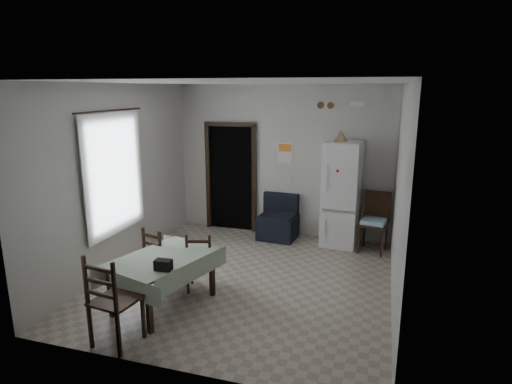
{
  "coord_description": "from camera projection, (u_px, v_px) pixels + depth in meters",
  "views": [
    {
      "loc": [
        1.88,
        -5.68,
        2.81
      ],
      "look_at": [
        0.0,
        0.5,
        1.25
      ],
      "focal_mm": 30.0,
      "sensor_mm": 36.0,
      "label": 1
    }
  ],
  "objects": [
    {
      "name": "ceiling",
      "position": [
        245.0,
        82.0,
        5.79
      ],
      "size": [
        4.2,
        4.5,
        0.02
      ],
      "primitive_type": null,
      "color": "white",
      "rests_on": "ground"
    },
    {
      "name": "dining_chair_near_head",
      "position": [
        115.0,
        299.0,
        4.74
      ],
      "size": [
        0.53,
        0.53,
        1.09
      ],
      "primitive_type": null,
      "rotation": [
        0.0,
        0.0,
        3.0
      ],
      "color": "black",
      "rests_on": "ground"
    },
    {
      "name": "doorway",
      "position": [
        235.0,
        176.0,
        8.8
      ],
      "size": [
        1.06,
        0.52,
        2.22
      ],
      "color": "black",
      "rests_on": "ground"
    },
    {
      "name": "curtain",
      "position": [
        115.0,
        174.0,
        6.5
      ],
      "size": [
        0.02,
        1.45,
        1.85
      ],
      "primitive_type": "cube",
      "color": "silver",
      "rests_on": "ground"
    },
    {
      "name": "dining_chair_far_left",
      "position": [
        161.0,
        256.0,
        6.2
      ],
      "size": [
        0.48,
        0.48,
        0.9
      ],
      "primitive_type": null,
      "rotation": [
        0.0,
        0.0,
        2.84
      ],
      "color": "black",
      "rests_on": "ground"
    },
    {
      "name": "navy_seat",
      "position": [
        278.0,
        217.0,
        8.17
      ],
      "size": [
        0.75,
        0.73,
        0.84
      ],
      "primitive_type": null,
      "rotation": [
        0.0,
        0.0,
        -0.08
      ],
      "color": "black",
      "rests_on": "ground"
    },
    {
      "name": "wall_right",
      "position": [
        400.0,
        197.0,
        5.54
      ],
      "size": [
        0.02,
        4.5,
        2.9
      ],
      "primitive_type": null,
      "color": "beige",
      "rests_on": "ground"
    },
    {
      "name": "curtain_rod",
      "position": [
        110.0,
        111.0,
        6.28
      ],
      "size": [
        0.02,
        1.6,
        0.02
      ],
      "primitive_type": "cylinder",
      "rotation": [
        1.57,
        0.0,
        0.0
      ],
      "color": "black",
      "rests_on": "ground"
    },
    {
      "name": "window_recess",
      "position": [
        108.0,
        174.0,
        6.53
      ],
      "size": [
        0.1,
        1.2,
        1.6
      ],
      "primitive_type": "cube",
      "color": "silver",
      "rests_on": "ground"
    },
    {
      "name": "fridge",
      "position": [
        341.0,
        194.0,
        7.71
      ],
      "size": [
        0.68,
        0.68,
        1.91
      ],
      "primitive_type": null,
      "rotation": [
        0.0,
        0.0,
        -0.11
      ],
      "color": "silver",
      "rests_on": "ground"
    },
    {
      "name": "wall_front",
      "position": [
        171.0,
        237.0,
        4.04
      ],
      "size": [
        4.2,
        0.02,
        2.9
      ],
      "primitive_type": null,
      "color": "beige",
      "rests_on": "ground"
    },
    {
      "name": "wall_back",
      "position": [
        282.0,
        161.0,
        8.23
      ],
      "size": [
        4.2,
        0.02,
        2.9
      ],
      "primitive_type": null,
      "color": "beige",
      "rests_on": "ground"
    },
    {
      "name": "dining_table",
      "position": [
        164.0,
        281.0,
        5.62
      ],
      "size": [
        1.23,
        1.53,
        0.69
      ],
      "primitive_type": null,
      "rotation": [
        0.0,
        0.0,
        -0.29
      ],
      "color": "#A1B49A",
      "rests_on": "ground"
    },
    {
      "name": "calendar_image",
      "position": [
        285.0,
        148.0,
        8.13
      ],
      "size": [
        0.24,
        0.01,
        0.14
      ],
      "primitive_type": "cube",
      "color": "orange",
      "rests_on": "ground"
    },
    {
      "name": "calendar",
      "position": [
        285.0,
        153.0,
        8.16
      ],
      "size": [
        0.28,
        0.02,
        0.4
      ],
      "primitive_type": "cube",
      "color": "white",
      "rests_on": "ground"
    },
    {
      "name": "vent_right",
      "position": [
        331.0,
        105.0,
        7.71
      ],
      "size": [
        0.12,
        0.03,
        0.12
      ],
      "primitive_type": "cylinder",
      "rotation": [
        1.57,
        0.0,
        0.0
      ],
      "color": "brown",
      "rests_on": "ground"
    },
    {
      "name": "black_bag",
      "position": [
        163.0,
        265.0,
        5.12
      ],
      "size": [
        0.21,
        0.13,
        0.13
      ],
      "primitive_type": "cube",
      "rotation": [
        0.0,
        0.0,
        0.05
      ],
      "color": "black",
      "rests_on": "dining_table"
    },
    {
      "name": "ground",
      "position": [
        246.0,
        279.0,
        6.48
      ],
      "size": [
        4.5,
        4.5,
        0.0
      ],
      "primitive_type": "plane",
      "color": "#AC9F8C",
      "rests_on": "ground"
    },
    {
      "name": "light_switch",
      "position": [
        290.0,
        180.0,
        8.25
      ],
      "size": [
        0.08,
        0.02,
        0.12
      ],
      "primitive_type": "cube",
      "color": "beige",
      "rests_on": "ground"
    },
    {
      "name": "emergency_light",
      "position": [
        357.0,
        104.0,
        7.55
      ],
      "size": [
        0.25,
        0.07,
        0.09
      ],
      "primitive_type": "cube",
      "color": "white",
      "rests_on": "ground"
    },
    {
      "name": "wall_left",
      "position": [
        119.0,
        178.0,
        6.73
      ],
      "size": [
        0.02,
        4.5,
        2.9
      ],
      "primitive_type": null,
      "color": "beige",
      "rests_on": "ground"
    },
    {
      "name": "dining_chair_far_right",
      "position": [
        200.0,
        261.0,
        6.09
      ],
      "size": [
        0.46,
        0.46,
        0.86
      ],
      "primitive_type": null,
      "rotation": [
        0.0,
        0.0,
        3.42
      ],
      "color": "black",
      "rests_on": "ground"
    },
    {
      "name": "tan_cone",
      "position": [
        341.0,
        136.0,
        7.45
      ],
      "size": [
        0.26,
        0.26,
        0.2
      ],
      "primitive_type": "cone",
      "rotation": [
        0.0,
        0.0,
        0.06
      ],
      "color": "tan",
      "rests_on": "fridge"
    },
    {
      "name": "vent_left",
      "position": [
        321.0,
        105.0,
        7.76
      ],
      "size": [
        0.12,
        0.03,
        0.12
      ],
      "primitive_type": "cylinder",
      "rotation": [
        1.57,
        0.0,
        0.0
      ],
      "color": "brown",
      "rests_on": "ground"
    },
    {
      "name": "corner_chair",
      "position": [
        374.0,
        223.0,
        7.47
      ],
      "size": [
        0.53,
        0.53,
        1.06
      ],
      "primitive_type": null,
      "rotation": [
        0.0,
        0.0,
        -0.18
      ],
      "color": "black",
      "rests_on": "ground"
    }
  ]
}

